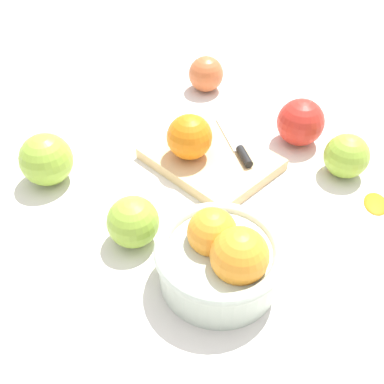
# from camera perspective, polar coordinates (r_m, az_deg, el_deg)

# --- Properties ---
(ground_plane) EXTENTS (2.40, 2.40, 0.00)m
(ground_plane) POSITION_cam_1_polar(r_m,az_deg,el_deg) (0.75, 5.26, 0.32)
(ground_plane) COLOR silver
(bowl) EXTENTS (0.16, 0.16, 0.11)m
(bowl) POSITION_cam_1_polar(r_m,az_deg,el_deg) (0.59, 3.58, -7.96)
(bowl) COLOR beige
(bowl) RESTS_ON ground_plane
(cutting_board) EXTENTS (0.20, 0.16, 0.02)m
(cutting_board) POSITION_cam_1_polar(r_m,az_deg,el_deg) (0.79, 2.30, 4.03)
(cutting_board) COLOR #DBB77F
(cutting_board) RESTS_ON ground_plane
(orange_on_board) EXTENTS (0.07, 0.07, 0.07)m
(orange_on_board) POSITION_cam_1_polar(r_m,az_deg,el_deg) (0.76, -0.31, 6.70)
(orange_on_board) COLOR orange
(orange_on_board) RESTS_ON cutting_board
(knife) EXTENTS (0.14, 0.09, 0.01)m
(knife) POSITION_cam_1_polar(r_m,az_deg,el_deg) (0.80, 5.55, 5.63)
(knife) COLOR silver
(knife) RESTS_ON cutting_board
(apple_front_right) EXTENTS (0.07, 0.07, 0.07)m
(apple_front_right) POSITION_cam_1_polar(r_m,az_deg,el_deg) (0.98, 1.71, 14.15)
(apple_front_right) COLOR #CC6638
(apple_front_right) RESTS_ON ground_plane
(apple_back_center) EXTENTS (0.07, 0.07, 0.07)m
(apple_back_center) POSITION_cam_1_polar(r_m,az_deg,el_deg) (0.65, -7.19, -3.63)
(apple_back_center) COLOR #8EB738
(apple_back_center) RESTS_ON ground_plane
(apple_front_left) EXTENTS (0.07, 0.07, 0.07)m
(apple_front_left) POSITION_cam_1_polar(r_m,az_deg,el_deg) (0.79, 18.27, 4.18)
(apple_front_left) COLOR #8EB738
(apple_front_left) RESTS_ON ground_plane
(apple_back_right) EXTENTS (0.08, 0.08, 0.08)m
(apple_back_right) POSITION_cam_1_polar(r_m,az_deg,el_deg) (0.77, -17.30, 3.80)
(apple_back_right) COLOR #8EB738
(apple_back_right) RESTS_ON ground_plane
(apple_front_center) EXTENTS (0.08, 0.08, 0.08)m
(apple_front_center) POSITION_cam_1_polar(r_m,az_deg,el_deg) (0.84, 13.06, 8.26)
(apple_front_center) COLOR red
(apple_front_center) RESTS_ON ground_plane
(citrus_peel) EXTENTS (0.06, 0.06, 0.01)m
(citrus_peel) POSITION_cam_1_polar(r_m,az_deg,el_deg) (0.77, 21.50, -1.17)
(citrus_peel) COLOR orange
(citrus_peel) RESTS_ON ground_plane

